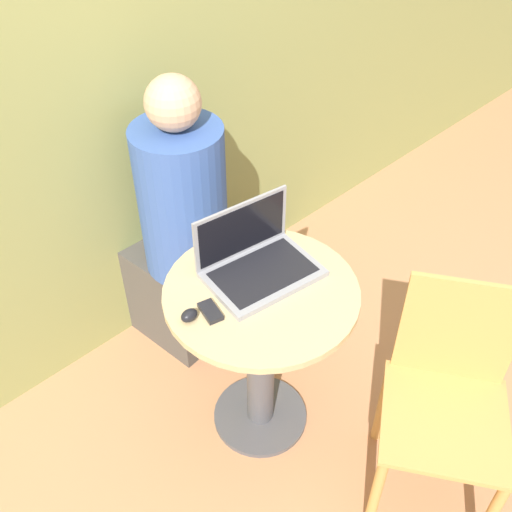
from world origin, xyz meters
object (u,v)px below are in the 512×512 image
cell_phone (210,311)px  laptop (257,260)px  chair_empty (446,400)px  person_seated (178,241)px

cell_phone → laptop: bearing=10.1°
chair_empty → laptop: bearing=108.0°
laptop → chair_empty: laptop is taller
laptop → chair_empty: 0.77m
person_seated → cell_phone: bearing=-116.9°
person_seated → chair_empty: bearing=-81.2°
cell_phone → person_seated: 0.64m
cell_phone → person_seated: bearing=63.1°
laptop → cell_phone: bearing=-169.9°
laptop → person_seated: person_seated is taller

